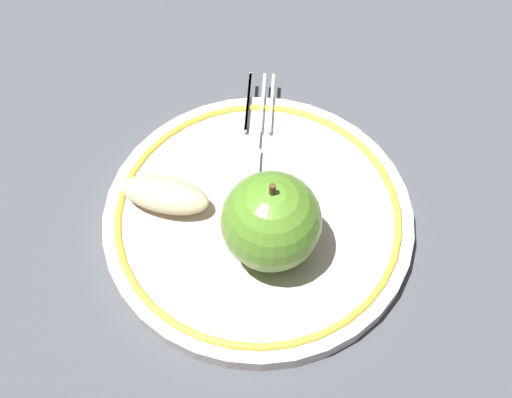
# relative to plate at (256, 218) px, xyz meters

# --- Properties ---
(ground_plane) EXTENTS (2.00, 2.00, 0.00)m
(ground_plane) POSITION_rel_plate_xyz_m (-0.01, 0.01, -0.01)
(ground_plane) COLOR #4C5056
(plate) EXTENTS (0.25, 0.25, 0.02)m
(plate) POSITION_rel_plate_xyz_m (0.00, 0.00, 0.00)
(plate) COLOR beige
(plate) RESTS_ON ground_plane
(apple_red_whole) EXTENTS (0.07, 0.07, 0.08)m
(apple_red_whole) POSITION_rel_plate_xyz_m (-0.03, -0.01, 0.05)
(apple_red_whole) COLOR #5E992D
(apple_red_whole) RESTS_ON plate
(apple_slice_front) EXTENTS (0.05, 0.08, 0.02)m
(apple_slice_front) POSITION_rel_plate_xyz_m (0.01, 0.07, 0.02)
(apple_slice_front) COLOR beige
(apple_slice_front) RESTS_ON plate
(fork) EXTENTS (0.19, 0.03, 0.00)m
(fork) POSITION_rel_plate_xyz_m (0.05, 0.00, 0.01)
(fork) COLOR silver
(fork) RESTS_ON plate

